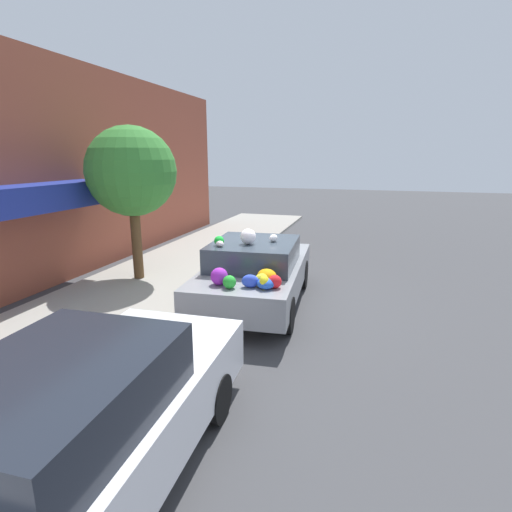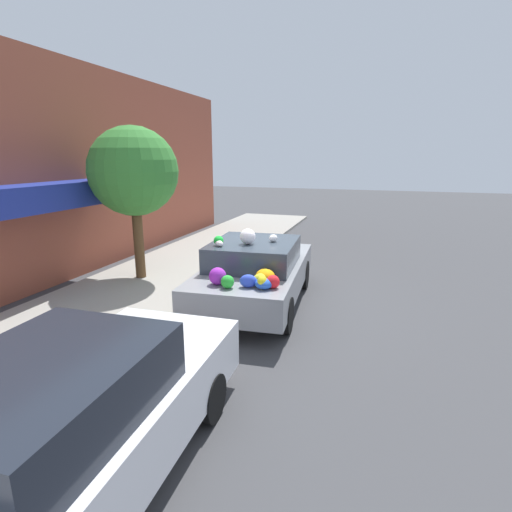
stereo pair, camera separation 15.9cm
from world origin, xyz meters
name	(u,v)px [view 1 (the left image)]	position (x,y,z in m)	size (l,w,h in m)	color
ground_plane	(250,303)	(0.00, 0.00, 0.00)	(60.00, 60.00, 0.00)	#424244
sidewalk_curb	(138,289)	(0.00, 2.70, 0.05)	(24.00, 3.20, 0.10)	#9E998E
building_facade	(44,174)	(-0.07, 4.91, 2.62)	(18.00, 1.20, 5.30)	#9E4C38
street_tree	(131,172)	(0.63, 3.07, 2.65)	(2.07, 2.07, 3.61)	brown
fire_hydrant	(228,247)	(2.96, 1.60, 0.45)	(0.20, 0.20, 0.70)	#B2B2B7
art_car	(256,271)	(-0.05, -0.14, 0.74)	(4.19, 2.15, 1.67)	gray
parked_car_plain	(74,433)	(-5.21, -0.10, 0.74)	(4.46, 1.85, 1.47)	silver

